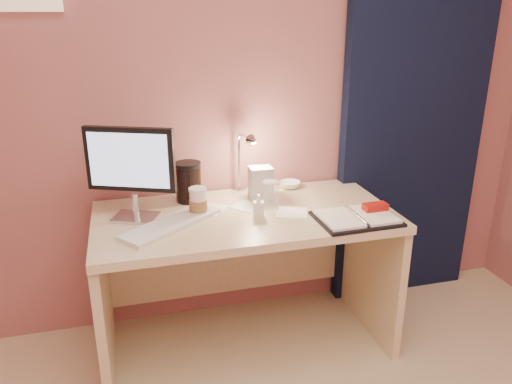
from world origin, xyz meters
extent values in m
plane|color=#9E5E5C|center=(0.00, 1.75, 1.25)|extent=(3.50, 0.00, 3.50)
cube|color=black|center=(1.05, 1.69, 1.10)|extent=(0.85, 0.08, 2.20)
cube|color=beige|center=(0.00, 1.38, 0.71)|extent=(1.40, 0.70, 0.04)
cube|color=beige|center=(-0.68, 1.38, 0.34)|extent=(0.04, 0.66, 0.69)
cube|color=beige|center=(0.68, 1.38, 0.34)|extent=(0.04, 0.66, 0.69)
cube|color=beige|center=(0.00, 1.71, 0.40)|extent=(1.32, 0.03, 0.55)
cube|color=silver|center=(-0.50, 1.45, 0.74)|extent=(0.24, 0.21, 0.01)
cylinder|color=silver|center=(-0.50, 1.45, 0.80)|extent=(0.03, 0.03, 0.11)
cube|color=black|center=(-0.50, 1.45, 1.02)|extent=(0.38, 0.19, 0.29)
cube|color=#ABC2E8|center=(-0.49, 1.42, 1.02)|extent=(0.33, 0.14, 0.24)
cube|color=silver|center=(-0.35, 1.32, 0.74)|extent=(0.48, 0.42, 0.02)
cube|color=black|center=(0.47, 1.17, 0.74)|extent=(0.37, 0.28, 0.01)
cube|color=white|center=(0.38, 1.16, 0.75)|extent=(0.16, 0.24, 0.01)
cube|color=white|center=(0.56, 1.17, 0.75)|extent=(0.16, 0.24, 0.01)
cube|color=#B01D0F|center=(0.58, 1.20, 0.77)|extent=(0.11, 0.06, 0.03)
cube|color=white|center=(0.03, 1.46, 0.73)|extent=(0.18, 0.18, 0.00)
cube|color=white|center=(0.22, 1.33, 0.73)|extent=(0.18, 0.18, 0.00)
cube|color=white|center=(-0.15, 1.47, 0.73)|extent=(0.20, 0.20, 0.00)
cylinder|color=silver|center=(-0.22, 1.41, 0.79)|extent=(0.08, 0.08, 0.12)
cylinder|color=brown|center=(-0.22, 1.41, 0.78)|extent=(0.08, 0.08, 0.05)
cylinder|color=silver|center=(-0.22, 1.41, 0.86)|extent=(0.08, 0.08, 0.01)
cylinder|color=white|center=(0.13, 1.40, 0.80)|extent=(0.08, 0.08, 0.14)
imported|color=white|center=(0.32, 1.67, 0.75)|extent=(0.14, 0.14, 0.04)
imported|color=silver|center=(0.05, 1.33, 0.78)|extent=(0.06, 0.06, 0.11)
cylinder|color=black|center=(-0.23, 1.61, 0.82)|extent=(0.13, 0.13, 0.18)
cube|color=#B2B2AD|center=(0.12, 1.54, 0.81)|extent=(0.11, 0.09, 0.17)
cylinder|color=silver|center=(0.05, 1.69, 0.74)|extent=(0.08, 0.08, 0.01)
cylinder|color=silver|center=(0.05, 1.69, 0.89)|extent=(0.01, 0.01, 0.29)
cone|color=silver|center=(0.00, 1.56, 1.03)|extent=(0.07, 0.07, 0.06)
camera|label=1|loc=(-0.51, -0.74, 1.63)|focal=35.00mm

